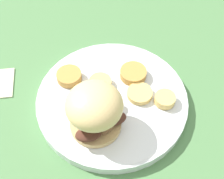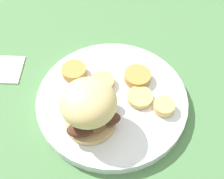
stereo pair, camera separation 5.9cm
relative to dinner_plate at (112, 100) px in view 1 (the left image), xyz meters
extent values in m
plane|color=#4C7A47|center=(0.00, 0.00, -0.01)|extent=(4.00, 4.00, 0.00)
cylinder|color=white|center=(0.00, 0.00, 0.00)|extent=(0.30, 0.30, 0.02)
torus|color=white|center=(0.00, 0.00, 0.01)|extent=(0.30, 0.30, 0.01)
cylinder|color=tan|center=(0.06, 0.03, 0.02)|extent=(0.09, 0.09, 0.01)
ellipsoid|color=brown|center=(0.06, 0.04, 0.03)|extent=(0.04, 0.04, 0.02)
ellipsoid|color=brown|center=(0.05, 0.05, 0.03)|extent=(0.05, 0.04, 0.02)
ellipsoid|color=#563323|center=(0.07, 0.01, 0.03)|extent=(0.03, 0.04, 0.02)
ellipsoid|color=brown|center=(0.03, 0.01, 0.03)|extent=(0.06, 0.05, 0.02)
ellipsoid|color=#4C281E|center=(0.04, 0.05, 0.03)|extent=(0.05, 0.04, 0.02)
ellipsoid|color=#563323|center=(0.05, 0.00, 0.03)|extent=(0.06, 0.05, 0.02)
ellipsoid|color=#4C281E|center=(0.09, 0.05, 0.04)|extent=(0.05, 0.05, 0.02)
ellipsoid|color=#E5C17F|center=(0.06, 0.03, 0.08)|extent=(0.10, 0.10, 0.06)
cylinder|color=#BC8942|center=(-0.07, -0.02, 0.02)|extent=(0.05, 0.05, 0.02)
cylinder|color=#BC8942|center=(0.04, -0.09, 0.02)|extent=(0.05, 0.05, 0.02)
cylinder|color=#DBB766|center=(-0.05, 0.03, 0.02)|extent=(0.05, 0.05, 0.01)
cylinder|color=#DBB766|center=(-0.07, 0.07, 0.02)|extent=(0.04, 0.04, 0.02)
cylinder|color=#DBB766|center=(0.00, -0.04, 0.02)|extent=(0.05, 0.05, 0.01)
camera|label=1|loc=(0.22, 0.28, 0.51)|focal=50.00mm
camera|label=2|loc=(0.17, 0.31, 0.51)|focal=50.00mm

